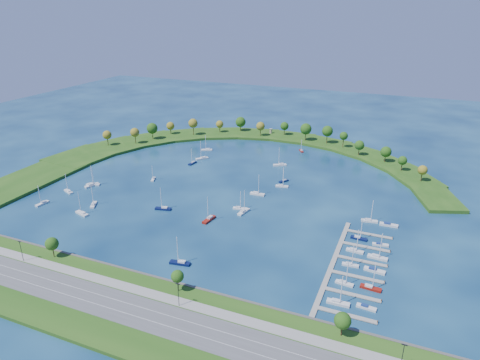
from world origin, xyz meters
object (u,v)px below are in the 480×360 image
at_px(moored_boat_14, 301,150).
at_px(docked_boat_7, 377,257).
at_px(moored_boat_4, 68,191).
at_px(docked_boat_6, 355,250).
at_px(moored_boat_8, 207,149).
at_px(moored_boat_11, 239,208).
at_px(moored_boat_17, 280,164).
at_px(docked_boat_5, 374,270).
at_px(moored_boat_9, 193,163).
at_px(moored_boat_16, 209,219).
at_px(harbor_tower, 271,131).
at_px(moored_boat_10, 82,213).
at_px(moored_boat_5, 93,204).
at_px(docked_boat_8, 359,238).
at_px(moored_boat_19, 42,203).
at_px(docked_boat_11, 389,225).
at_px(docked_boat_10, 369,220).
at_px(moored_boat_0, 180,262).
at_px(moored_boat_13, 153,179).
at_px(docked_boat_1, 366,307).
at_px(moored_boat_12, 163,208).
at_px(moored_boat_18, 92,185).
at_px(docked_boat_0, 338,302).
at_px(moored_boat_6, 93,184).
at_px(moored_boat_2, 244,211).
at_px(docked_boat_2, 344,283).
at_px(moored_boat_3, 284,180).
at_px(docked_boat_3, 371,287).
at_px(moored_boat_15, 202,158).
at_px(moored_boat_7, 257,193).
at_px(docked_boat_9, 380,245).
at_px(docked_boat_4, 350,264).

bearing_deg(moored_boat_14, docked_boat_7, 174.56).
distance_m(moored_boat_4, docked_boat_6, 174.59).
bearing_deg(moored_boat_8, moored_boat_11, 101.69).
bearing_deg(moored_boat_17, docked_boat_5, 95.51).
distance_m(moored_boat_9, moored_boat_16, 90.06).
xyz_separation_m(harbor_tower, moored_boat_10, (-46.53, -186.34, -3.20)).
distance_m(moored_boat_5, docked_boat_8, 148.79).
xyz_separation_m(moored_boat_19, docked_boat_11, (188.50, 50.54, -0.21)).
height_order(moored_boat_10, docked_boat_10, moored_boat_10).
bearing_deg(moored_boat_0, harbor_tower, -91.22).
bearing_deg(moored_boat_16, docked_boat_6, 96.41).
bearing_deg(moored_boat_13, docked_boat_1, 41.40).
height_order(moored_boat_12, moored_boat_18, moored_boat_18).
distance_m(moored_boat_9, docked_boat_0, 173.92).
distance_m(moored_boat_6, moored_boat_17, 128.63).
bearing_deg(docked_boat_6, moored_boat_2, 168.12).
height_order(moored_boat_16, docked_boat_2, moored_boat_16).
distance_m(harbor_tower, moored_boat_8, 68.15).
bearing_deg(docked_boat_6, moored_boat_3, 132.61).
bearing_deg(moored_boat_13, moored_boat_9, 145.35).
relative_size(moored_boat_10, moored_boat_18, 0.99).
height_order(moored_boat_16, moored_boat_19, moored_boat_16).
bearing_deg(docked_boat_11, moored_boat_3, 150.74).
bearing_deg(docked_boat_7, docked_boat_3, -87.05).
distance_m(harbor_tower, docked_boat_5, 211.12).
relative_size(moored_boat_5, moored_boat_19, 1.02).
bearing_deg(moored_boat_13, moored_boat_5, -32.51).
relative_size(moored_boat_8, docked_boat_8, 1.07).
distance_m(moored_boat_10, moored_boat_14, 174.86).
height_order(moored_boat_3, moored_boat_11, moored_boat_11).
xyz_separation_m(moored_boat_3, docked_boat_7, (67.11, -71.49, 0.09)).
bearing_deg(docked_boat_0, moored_boat_15, 133.09).
height_order(moored_boat_7, moored_boat_13, moored_boat_7).
bearing_deg(moored_boat_10, moored_boat_15, -84.27).
relative_size(docked_boat_5, docked_boat_11, 0.99).
relative_size(moored_boat_0, moored_boat_15, 0.99).
xyz_separation_m(docked_boat_1, docked_boat_8, (-10.47, 52.30, 0.33)).
xyz_separation_m(moored_boat_8, moored_boat_15, (6.11, -19.90, 0.04)).
bearing_deg(docked_boat_8, harbor_tower, 126.25).
height_order(moored_boat_11, moored_boat_16, moored_boat_16).
height_order(moored_boat_5, docked_boat_0, docked_boat_0).
bearing_deg(moored_boat_13, docked_boat_9, 58.49).
bearing_deg(moored_boat_8, docked_boat_0, 106.68).
bearing_deg(docked_boat_10, docked_boat_4, -102.53).
relative_size(docked_boat_1, docked_boat_9, 0.99).
height_order(moored_boat_19, docked_boat_4, moored_boat_19).
bearing_deg(docked_boat_7, moored_boat_3, 136.12).
xyz_separation_m(moored_boat_8, docked_boat_2, (132.40, -135.35, -0.05)).
bearing_deg(docked_boat_9, moored_boat_7, 148.00).
relative_size(moored_boat_2, docked_boat_7, 1.02).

